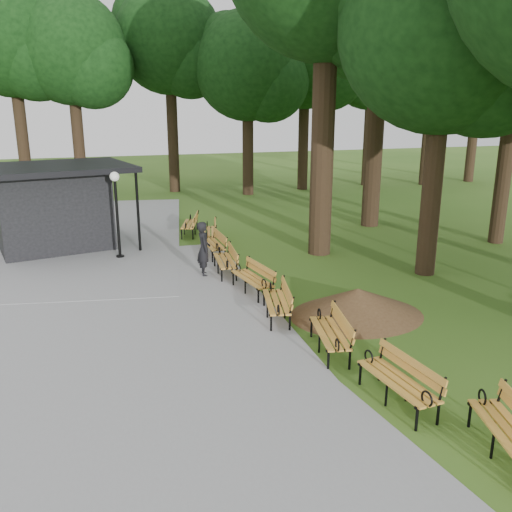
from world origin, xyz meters
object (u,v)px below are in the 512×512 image
object	(u,v)px
bench_3	(330,333)
bench_9	(189,224)
person	(204,249)
kiosk	(52,207)
bench_7	(213,244)
bench_4	(276,302)
bench_2	(397,381)
bench_6	(225,261)
lawn_tree_1	(447,25)
lamp_post	(116,196)
bench_8	(209,232)
dirt_mound	(357,302)
bench_5	(252,279)
bench_1	(509,432)

from	to	relation	value
bench_3	bench_9	size ratio (longest dim) A/B	1.00
person	kiosk	world-z (taller)	kiosk
person	bench_7	world-z (taller)	person
bench_4	person	bearing A→B (deg)	-153.87
bench_9	bench_7	bearing A→B (deg)	19.98
bench_2	bench_7	size ratio (longest dim) A/B	1.00
person	bench_6	world-z (taller)	person
bench_2	lawn_tree_1	bearing A→B (deg)	136.85
lamp_post	bench_3	size ratio (longest dim) A/B	1.58
bench_6	bench_8	distance (m)	4.12
bench_2	bench_8	distance (m)	12.41
lamp_post	bench_2	world-z (taller)	lamp_post
bench_8	bench_4	bearing A→B (deg)	12.14
bench_9	lawn_tree_1	bearing A→B (deg)	56.46
bench_4	lawn_tree_1	distance (m)	9.20
dirt_mound	lawn_tree_1	size ratio (longest dim) A/B	0.28
bench_2	lawn_tree_1	distance (m)	10.70
bench_3	bench_5	distance (m)	4.08
bench_9	bench_8	bearing A→B (deg)	33.23
lamp_post	bench_3	distance (m)	9.86
bench_4	bench_6	world-z (taller)	same
bench_6	kiosk	bearing A→B (deg)	-128.58
person	bench_8	size ratio (longest dim) A/B	0.91
kiosk	dirt_mound	distance (m)	12.16
bench_1	bench_3	xyz separation A→B (m)	(-0.98, 4.12, 0.00)
bench_5	person	bearing A→B (deg)	-164.49
bench_2	bench_6	xyz separation A→B (m)	(-0.97, 8.30, 0.00)
lamp_post	dirt_mound	size ratio (longest dim) A/B	1.04
lamp_post	dirt_mound	xyz separation A→B (m)	(5.32, -7.25, -1.81)
bench_1	lawn_tree_1	xyz separation A→B (m)	(4.34, 8.31, 6.87)
kiosk	bench_8	bearing A→B (deg)	-22.38
bench_6	bench_7	xyz separation A→B (m)	(0.13, 2.15, 0.00)
bench_3	bench_9	xyz separation A→B (m)	(-0.75, 11.71, 0.00)
bench_3	bench_6	size ratio (longest dim) A/B	1.00
dirt_mound	bench_5	bearing A→B (deg)	130.97
bench_4	bench_8	world-z (taller)	same
bench_9	bench_5	bearing A→B (deg)	19.73
kiosk	bench_2	xyz separation A→B (m)	(6.17, -13.46, -1.10)
bench_4	dirt_mound	bearing A→B (deg)	91.50
lamp_post	bench_3	xyz separation A→B (m)	(3.74, -8.96, -1.73)
bench_3	bench_1	bearing A→B (deg)	25.15
bench_7	bench_6	bearing A→B (deg)	-3.61
bench_2	lawn_tree_1	xyz separation A→B (m)	(5.07, 6.45, 6.87)
bench_5	bench_7	size ratio (longest dim) A/B	1.00
bench_2	bench_8	xyz separation A→B (m)	(-0.55, 12.40, 0.00)
bench_2	bench_3	xyz separation A→B (m)	(-0.24, 2.26, 0.00)
lamp_post	lawn_tree_1	world-z (taller)	lawn_tree_1
bench_9	bench_4	bearing A→B (deg)	19.38
kiosk	bench_3	xyz separation A→B (m)	(5.93, -11.20, -1.10)
bench_4	bench_9	world-z (taller)	same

